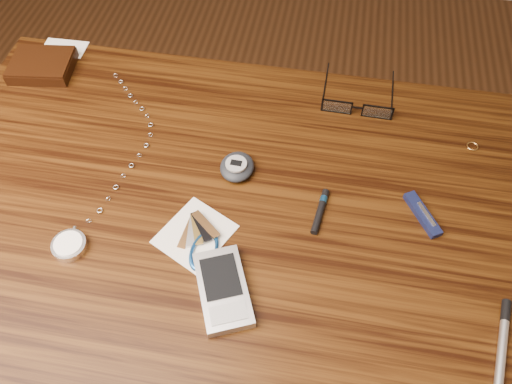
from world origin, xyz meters
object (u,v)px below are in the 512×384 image
at_px(wallet_and_card, 42,65).
at_px(silver_pen, 503,342).
at_px(eyeglasses, 357,107).
at_px(pedometer, 237,167).
at_px(pda_phone, 223,289).
at_px(notepad_keys, 200,241).
at_px(desk, 221,240).
at_px(pocket_knife, 422,214).
at_px(pocket_watch, 74,236).

xyz_separation_m(wallet_and_card, silver_pen, (0.83, -0.41, -0.01)).
bearing_deg(eyeglasses, pedometer, -137.35).
bearing_deg(pda_phone, eyeglasses, 67.13).
distance_m(eyeglasses, notepad_keys, 0.39).
distance_m(eyeglasses, pda_phone, 0.42).
distance_m(desk, silver_pen, 0.46).
relative_size(eyeglasses, notepad_keys, 1.01).
bearing_deg(pocket_knife, pda_phone, -147.33).
height_order(desk, silver_pen, silver_pen).
distance_m(pocket_knife, silver_pen, 0.21).
relative_size(wallet_and_card, pedometer, 2.30).
relative_size(wallet_and_card, pocket_watch, 0.38).
relative_size(pedometer, notepad_keys, 0.49).
bearing_deg(pda_phone, pocket_watch, 169.17).
bearing_deg(eyeglasses, pocket_knife, -61.46).
distance_m(pedometer, notepad_keys, 0.15).
bearing_deg(pocket_knife, pedometer, 172.85).
xyz_separation_m(pocket_watch, pda_phone, (0.24, -0.05, 0.00)).
xyz_separation_m(pocket_watch, silver_pen, (0.62, -0.05, -0.00)).
bearing_deg(notepad_keys, desk, 80.28).
bearing_deg(pocket_knife, pocket_watch, -165.62).
distance_m(pocket_watch, pda_phone, 0.25).
distance_m(eyeglasses, pedometer, 0.26).
relative_size(pocket_watch, pda_phone, 2.89).
xyz_separation_m(pda_phone, silver_pen, (0.38, -0.01, -0.00)).
distance_m(eyeglasses, pocket_knife, 0.24).
height_order(pocket_knife, silver_pen, same).
relative_size(eyeglasses, pocket_knife, 1.65).
xyz_separation_m(wallet_and_card, notepad_keys, (0.40, -0.33, -0.01)).
height_order(pda_phone, pocket_knife, pda_phone).
distance_m(wallet_and_card, notepad_keys, 0.51).
relative_size(pocket_watch, silver_pen, 2.74).
bearing_deg(eyeglasses, desk, -129.20).
distance_m(notepad_keys, pocket_knife, 0.35).
bearing_deg(wallet_and_card, pda_phone, -41.77).
xyz_separation_m(notepad_keys, silver_pen, (0.43, -0.08, 0.00)).
relative_size(desk, pedometer, 15.03).
xyz_separation_m(pocket_knife, silver_pen, (0.10, -0.19, 0.00)).
xyz_separation_m(pedometer, silver_pen, (0.41, -0.23, -0.01)).
bearing_deg(desk, pocket_knife, 7.20).
xyz_separation_m(wallet_and_card, pocket_watch, (0.21, -0.35, -0.01)).
distance_m(desk, pocket_watch, 0.25).
height_order(notepad_keys, pocket_knife, same).
bearing_deg(pocket_watch, pocket_knife, 14.38).
distance_m(wallet_and_card, silver_pen, 0.92).
bearing_deg(silver_pen, desk, 160.78).
bearing_deg(pocket_watch, pedometer, 38.30).
bearing_deg(wallet_and_card, eyeglasses, -0.80).
distance_m(desk, pocket_knife, 0.34).
distance_m(pocket_watch, pedometer, 0.28).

